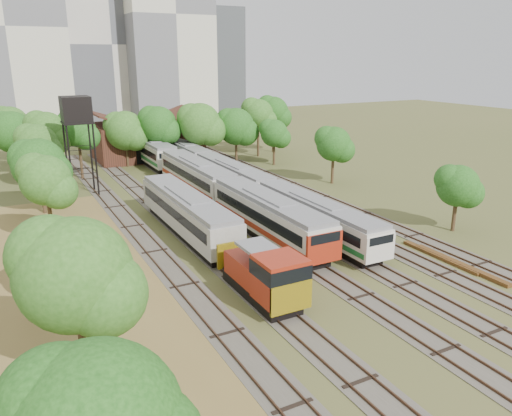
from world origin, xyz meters
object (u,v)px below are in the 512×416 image
railcar_red_set (228,194)px  water_tower (76,112)px  railcar_green_set (233,177)px  shunter_locomotive (267,277)px

railcar_red_set → water_tower: bearing=129.2°
railcar_green_set → shunter_locomotive: bearing=-110.8°
railcar_red_set → shunter_locomotive: bearing=-107.4°
shunter_locomotive → railcar_red_set: bearing=72.6°
railcar_red_set → water_tower: water_tower is taller
water_tower → shunter_locomotive: bearing=-80.0°
railcar_red_set → shunter_locomotive: size_ratio=4.27×
railcar_red_set → railcar_green_set: railcar_red_set is taller
railcar_red_set → railcar_green_set: (4.00, 7.20, -0.24)m
shunter_locomotive → water_tower: water_tower is taller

